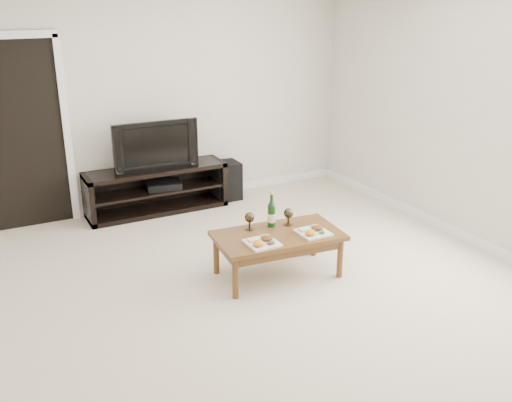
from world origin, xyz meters
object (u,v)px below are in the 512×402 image
at_px(media_console, 157,190).
at_px(television, 154,144).
at_px(subwoofer, 226,180).
at_px(coffee_table, 278,254).

height_order(media_console, television, television).
height_order(media_console, subwoofer, media_console).
bearing_deg(subwoofer, coffee_table, -102.01).
bearing_deg(media_console, subwoofer, 1.75).
distance_m(media_console, subwoofer, 0.93).
bearing_deg(media_console, television, 0.00).
xyz_separation_m(television, subwoofer, (0.93, 0.03, -0.60)).
distance_m(television, subwoofer, 1.10).
bearing_deg(television, subwoofer, 3.54).
bearing_deg(subwoofer, television, -178.10).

